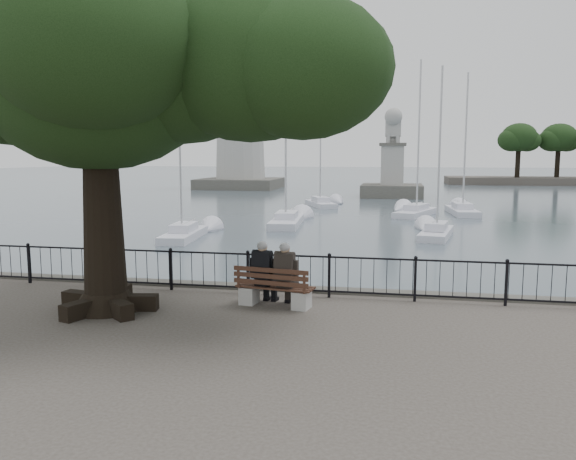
% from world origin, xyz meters
% --- Properties ---
extents(harbor, '(260.00, 260.00, 1.20)m').
position_xyz_m(harbor, '(0.00, 3.00, -0.50)').
color(harbor, '#484640').
rests_on(harbor, ground).
extents(railing, '(22.06, 0.06, 1.00)m').
position_xyz_m(railing, '(0.00, 2.50, 0.56)').
color(railing, black).
rests_on(railing, ground).
extents(bench, '(1.82, 0.81, 0.93)m').
position_xyz_m(bench, '(-0.11, 1.44, 0.32)').
color(bench, '#9F9D95').
rests_on(bench, ground).
extents(person_left, '(0.49, 0.78, 1.47)m').
position_xyz_m(person_left, '(-0.36, 1.59, 0.68)').
color(person_left, black).
rests_on(person_left, ground).
extents(person_right, '(0.49, 0.78, 1.47)m').
position_xyz_m(person_right, '(0.17, 1.50, 0.68)').
color(person_right, black).
rests_on(person_right, ground).
extents(tree, '(10.00, 6.98, 8.16)m').
position_xyz_m(tree, '(-2.89, 0.58, 5.37)').
color(tree, black).
rests_on(tree, ground).
extents(lighthouse, '(10.27, 10.27, 31.35)m').
position_xyz_m(lighthouse, '(-18.00, 62.00, 12.24)').
color(lighthouse, '#484640').
rests_on(lighthouse, ground).
extents(lion_monument, '(6.37, 6.37, 9.30)m').
position_xyz_m(lion_monument, '(2.00, 49.93, 1.36)').
color(lion_monument, '#484640').
rests_on(lion_monument, ground).
extents(sailboat_a, '(1.97, 5.30, 10.35)m').
position_xyz_m(sailboat_a, '(-8.48, 17.25, -0.69)').
color(sailboat_a, silver).
rests_on(sailboat_a, ground).
extents(sailboat_b, '(2.17, 6.20, 12.84)m').
position_xyz_m(sailboat_b, '(-4.24, 23.91, -0.65)').
color(sailboat_b, silver).
rests_on(sailboat_b, ground).
extents(sailboat_c, '(2.25, 5.17, 9.13)m').
position_xyz_m(sailboat_c, '(4.68, 20.37, -0.71)').
color(sailboat_c, silver).
rests_on(sailboat_c, ground).
extents(sailboat_f, '(3.54, 6.01, 11.25)m').
position_xyz_m(sailboat_f, '(3.96, 31.26, -0.68)').
color(sailboat_f, silver).
rests_on(sailboat_f, ground).
extents(sailboat_g, '(2.08, 6.04, 10.53)m').
position_xyz_m(sailboat_g, '(7.37, 32.99, -0.70)').
color(sailboat_g, silver).
rests_on(sailboat_g, ground).
extents(sailboat_h, '(3.49, 5.59, 13.44)m').
position_xyz_m(sailboat_h, '(-3.92, 37.42, -0.61)').
color(sailboat_h, silver).
rests_on(sailboat_h, ground).
extents(far_shore, '(30.00, 8.60, 9.18)m').
position_xyz_m(far_shore, '(25.54, 79.46, 3.00)').
color(far_shore, '#433B34').
rests_on(far_shore, ground).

